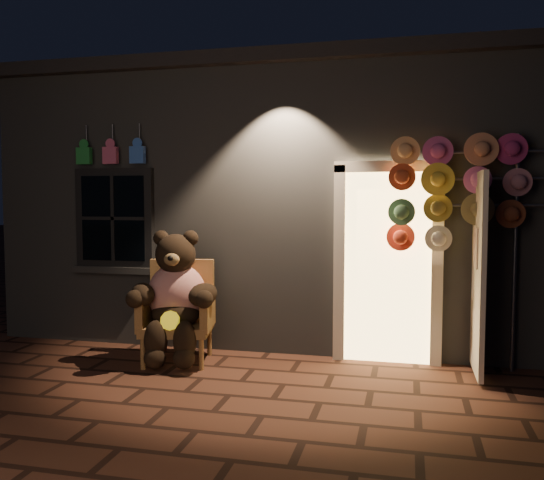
% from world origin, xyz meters
% --- Properties ---
extents(ground, '(60.00, 60.00, 0.00)m').
position_xyz_m(ground, '(0.00, 0.00, 0.00)').
color(ground, '#4C2A1D').
rests_on(ground, ground).
extents(shop_building, '(7.30, 5.95, 3.51)m').
position_xyz_m(shop_building, '(0.00, 3.99, 1.74)').
color(shop_building, slate).
rests_on(shop_building, ground).
extents(wicker_armchair, '(0.87, 0.81, 1.10)m').
position_xyz_m(wicker_armchair, '(-0.89, 0.99, 0.55)').
color(wicker_armchair, '#AB7542').
rests_on(wicker_armchair, ground).
extents(teddy_bear, '(1.01, 0.87, 1.41)m').
position_xyz_m(teddy_bear, '(-0.87, 0.85, 0.73)').
color(teddy_bear, red).
rests_on(teddy_bear, ground).
extents(hat_rack, '(1.55, 0.22, 2.46)m').
position_xyz_m(hat_rack, '(2.02, 1.28, 1.88)').
color(hat_rack, '#59595E').
rests_on(hat_rack, ground).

